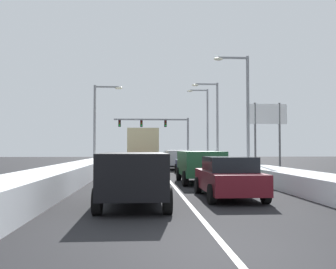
% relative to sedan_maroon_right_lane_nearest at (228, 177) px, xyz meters
% --- Properties ---
extents(ground_plane, '(124.06, 124.06, 0.00)m').
position_rel_sedan_maroon_right_lane_nearest_xyz_m(ground_plane, '(-1.62, 11.47, -0.76)').
color(ground_plane, black).
extents(lane_stripe_between_right_lane_and_center_lane, '(0.14, 52.49, 0.01)m').
position_rel_sedan_maroon_right_lane_nearest_xyz_m(lane_stripe_between_right_lane_and_center_lane, '(-1.62, 16.24, -0.76)').
color(lane_stripe_between_right_lane_and_center_lane, silver).
rests_on(lane_stripe_between_right_lane_and_center_lane, ground).
extents(snow_bank_right_shoulder, '(2.01, 52.49, 0.78)m').
position_rel_sedan_maroon_right_lane_nearest_xyz_m(snow_bank_right_shoulder, '(3.68, 16.24, -0.37)').
color(snow_bank_right_shoulder, white).
rests_on(snow_bank_right_shoulder, ground).
extents(snow_bank_left_shoulder, '(1.95, 52.49, 0.94)m').
position_rel_sedan_maroon_right_lane_nearest_xyz_m(snow_bank_left_shoulder, '(-6.92, 16.24, -0.30)').
color(snow_bank_left_shoulder, white).
rests_on(snow_bank_left_shoulder, ground).
extents(sedan_maroon_right_lane_nearest, '(2.00, 4.50, 1.51)m').
position_rel_sedan_maroon_right_lane_nearest_xyz_m(sedan_maroon_right_lane_nearest, '(0.00, 0.00, 0.00)').
color(sedan_maroon_right_lane_nearest, maroon).
rests_on(sedan_maroon_right_lane_nearest, ground).
extents(suv_green_right_lane_second, '(2.16, 4.90, 1.67)m').
position_rel_sedan_maroon_right_lane_nearest_xyz_m(suv_green_right_lane_second, '(-0.13, 6.15, 0.25)').
color(suv_green_right_lane_second, '#1E5633').
rests_on(suv_green_right_lane_second, ground).
extents(sedan_navy_right_lane_third, '(2.00, 4.50, 1.51)m').
position_rel_sedan_maroon_right_lane_nearest_xyz_m(sedan_navy_right_lane_third, '(0.30, 13.30, 0.00)').
color(sedan_navy_right_lane_third, navy).
rests_on(sedan_navy_right_lane_third, ground).
extents(suv_silver_right_lane_fourth, '(2.16, 4.90, 1.67)m').
position_rel_sedan_maroon_right_lane_nearest_xyz_m(suv_silver_right_lane_fourth, '(-0.08, 19.74, 0.25)').
color(suv_silver_right_lane_fourth, '#B7BABF').
rests_on(suv_silver_right_lane_fourth, ground).
extents(sedan_charcoal_right_lane_fifth, '(2.00, 4.50, 1.51)m').
position_rel_sedan_maroon_right_lane_nearest_xyz_m(sedan_charcoal_right_lane_fifth, '(-0.08, 26.18, 0.00)').
color(sedan_charcoal_right_lane_fifth, '#38383D').
rests_on(sedan_charcoal_right_lane_fifth, ground).
extents(suv_black_center_lane_nearest, '(2.16, 4.90, 1.67)m').
position_rel_sedan_maroon_right_lane_nearest_xyz_m(suv_black_center_lane_nearest, '(-3.40, -1.61, 0.25)').
color(suv_black_center_lane_nearest, black).
rests_on(suv_black_center_lane_nearest, ground).
extents(sedan_gray_center_lane_second, '(2.00, 4.50, 1.51)m').
position_rel_sedan_maroon_right_lane_nearest_xyz_m(sedan_gray_center_lane_second, '(-3.27, 4.80, 0.00)').
color(sedan_gray_center_lane_second, slate).
rests_on(sedan_gray_center_lane_second, ground).
extents(sedan_red_center_lane_third, '(2.00, 4.50, 1.51)m').
position_rel_sedan_maroon_right_lane_nearest_xyz_m(sedan_red_center_lane_third, '(-3.13, 11.00, 0.00)').
color(sedan_red_center_lane_third, maroon).
rests_on(sedan_red_center_lane_third, ground).
extents(box_truck_center_lane_fourth, '(2.53, 7.20, 3.36)m').
position_rel_sedan_maroon_right_lane_nearest_xyz_m(box_truck_center_lane_fourth, '(-3.10, 17.84, 1.14)').
color(box_truck_center_lane_fourth, silver).
rests_on(box_truck_center_lane_fourth, ground).
extents(sedan_tan_center_lane_fifth, '(2.00, 4.50, 1.51)m').
position_rel_sedan_maroon_right_lane_nearest_xyz_m(sedan_tan_center_lane_fifth, '(-3.47, 25.83, 0.00)').
color(sedan_tan_center_lane_fifth, '#937F60').
rests_on(sedan_tan_center_lane_fifth, ground).
extents(traffic_light_gantry, '(10.60, 0.47, 6.20)m').
position_rel_sedan_maroon_right_lane_nearest_xyz_m(traffic_light_gantry, '(-0.44, 40.08, 3.96)').
color(traffic_light_gantry, slate).
rests_on(traffic_light_gantry, ground).
extents(street_lamp_right_near, '(2.66, 0.36, 8.69)m').
position_rel_sedan_maroon_right_lane_nearest_xyz_m(street_lamp_right_near, '(4.28, 13.85, 4.40)').
color(street_lamp_right_near, gray).
rests_on(street_lamp_right_near, ground).
extents(street_lamp_right_mid, '(2.66, 0.36, 8.34)m').
position_rel_sedan_maroon_right_lane_nearest_xyz_m(street_lamp_right_mid, '(3.87, 23.40, 4.22)').
color(street_lamp_right_mid, gray).
rests_on(street_lamp_right_mid, ground).
extents(street_lamp_right_far, '(2.66, 0.36, 9.21)m').
position_rel_sedan_maroon_right_lane_nearest_xyz_m(street_lamp_right_far, '(4.55, 32.94, 4.67)').
color(street_lamp_right_far, gray).
rests_on(street_lamp_right_far, ground).
extents(street_lamp_left_mid, '(2.66, 0.36, 7.68)m').
position_rel_sedan_maroon_right_lane_nearest_xyz_m(street_lamp_left_mid, '(-7.17, 21.63, 3.87)').
color(street_lamp_left_mid, gray).
rests_on(street_lamp_left_mid, ground).
extents(roadside_sign_right, '(3.20, 0.16, 5.50)m').
position_rel_sedan_maroon_right_lane_nearest_xyz_m(roadside_sign_right, '(6.84, 16.16, 3.25)').
color(roadside_sign_right, '#59595B').
rests_on(roadside_sign_right, ground).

